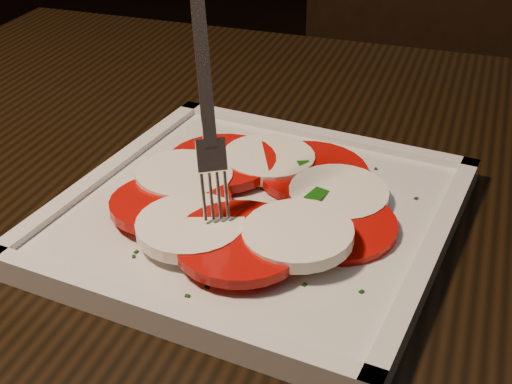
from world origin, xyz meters
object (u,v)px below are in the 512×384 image
chair (389,95)px  fork (203,81)px  table (363,287)px  plate (256,216)px

chair → fork: (0.04, -0.83, 0.34)m
table → chair: chair is taller
plate → fork: fork is taller
table → plate: size_ratio=4.18×
chair → fork: size_ratio=5.05×
table → plate: bearing=-134.5°
chair → fork: 0.90m
table → plate: (-0.08, -0.08, 0.11)m
chair → plate: 0.85m
plate → fork: (-0.03, -0.02, 0.12)m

